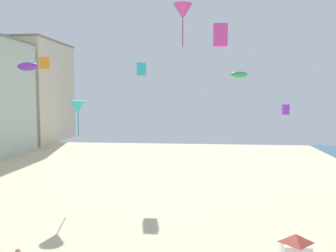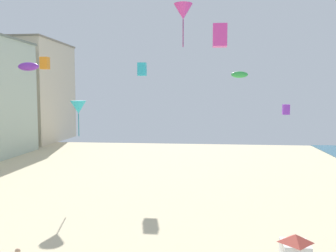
# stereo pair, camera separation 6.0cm
# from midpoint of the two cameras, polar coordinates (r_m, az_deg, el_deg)

# --- Properties ---
(boardwalk_hotel_far) EXTENTS (14.14, 15.81, 17.78)m
(boardwalk_hotel_far) POSITION_cam_midpoint_polar(r_m,az_deg,el_deg) (70.80, -21.82, 5.04)
(boardwalk_hotel_far) COLOR beige
(boardwalk_hotel_far) RESTS_ON ground
(lifeguard_stand) EXTENTS (1.10, 1.10, 2.55)m
(lifeguard_stand) POSITION_cam_midpoint_polar(r_m,az_deg,el_deg) (16.72, 19.45, -18.02)
(lifeguard_stand) COLOR white
(lifeguard_stand) RESTS_ON ground
(kite_red_box) EXTENTS (0.60, 0.60, 0.94)m
(kite_red_box) POSITION_cam_midpoint_polar(r_m,az_deg,el_deg) (34.32, 8.78, 14.02)
(kite_red_box) COLOR red
(kite_magenta_delta) EXTENTS (1.64, 1.64, 3.74)m
(kite_magenta_delta) POSITION_cam_midpoint_polar(r_m,az_deg,el_deg) (33.36, 2.45, 17.51)
(kite_magenta_delta) COLOR #DB3D9E
(kite_cyan_box) EXTENTS (0.86, 0.86, 1.35)m
(kite_cyan_box) POSITION_cam_midpoint_polar(r_m,az_deg,el_deg) (38.52, -4.06, 8.89)
(kite_cyan_box) COLOR #2DB7CC
(kite_cyan_delta_2) EXTENTS (1.34, 1.34, 3.04)m
(kite_cyan_delta_2) POSITION_cam_midpoint_polar(r_m,az_deg,el_deg) (31.77, -13.86, 2.88)
(kite_cyan_delta_2) COLOR #2DB7CC
(kite_orange_box) EXTENTS (0.59, 0.59, 0.93)m
(kite_orange_box) POSITION_cam_midpoint_polar(r_m,az_deg,el_deg) (30.14, -18.74, 9.34)
(kite_orange_box) COLOR orange
(kite_green_parafoil) EXTENTS (1.43, 0.40, 0.56)m
(kite_green_parafoil) POSITION_cam_midpoint_polar(r_m,az_deg,el_deg) (32.22, 11.23, 7.92)
(kite_green_parafoil) COLOR green
(kite_purple_parafoil) EXTENTS (2.53, 0.70, 0.99)m
(kite_purple_parafoil) POSITION_cam_midpoint_polar(r_m,az_deg,el_deg) (45.85, -21.06, 8.72)
(kite_purple_parafoil) COLOR purple
(kite_magenta_box) EXTENTS (0.57, 0.57, 0.89)m
(kite_magenta_box) POSITION_cam_midpoint_polar(r_m,az_deg,el_deg) (15.16, 8.27, 13.90)
(kite_magenta_box) COLOR #DB3D9E
(kite_purple_box) EXTENTS (0.55, 0.55, 0.86)m
(kite_purple_box) POSITION_cam_midpoint_polar(r_m,az_deg,el_deg) (32.10, 18.10, 2.48)
(kite_purple_box) COLOR purple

